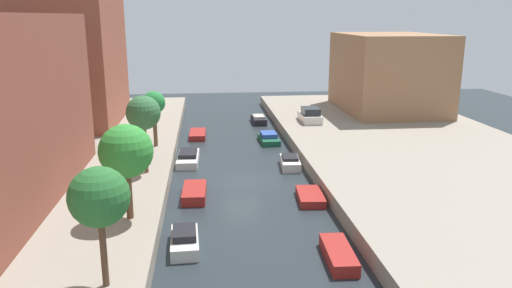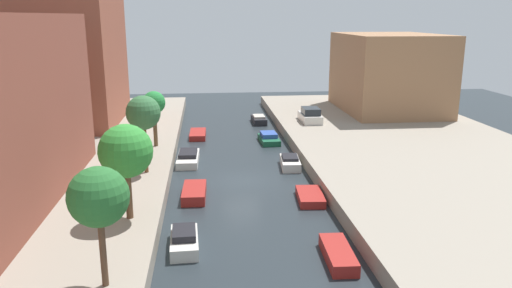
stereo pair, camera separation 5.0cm
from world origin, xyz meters
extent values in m
plane|color=#232B30|center=(0.00, 0.00, 0.00)|extent=(84.00, 84.00, 0.00)
cube|color=gray|center=(-15.00, 0.00, 0.50)|extent=(20.00, 64.00, 1.00)
cube|color=gray|center=(15.00, 0.00, 0.50)|extent=(20.00, 64.00, 1.00)
cube|color=brown|center=(-16.00, 17.29, 11.66)|extent=(10.00, 13.48, 21.31)
cube|color=#9E704C|center=(18.00, 20.39, 5.24)|extent=(10.00, 13.69, 8.48)
cylinder|color=brown|center=(-6.55, -15.20, 2.45)|extent=(0.26, 0.26, 2.91)
sphere|color=#27682E|center=(-6.55, -15.20, 4.73)|extent=(2.35, 2.35, 2.35)
cylinder|color=brown|center=(-6.55, -8.35, 2.34)|extent=(0.36, 0.36, 2.69)
sphere|color=#318E34|center=(-6.55, -8.35, 4.67)|extent=(2.80, 2.80, 2.80)
cylinder|color=brown|center=(-6.55, -0.37, 2.67)|extent=(0.28, 0.28, 3.34)
sphere|color=#346C3D|center=(-6.55, -0.37, 5.15)|extent=(2.30, 2.30, 2.30)
cylinder|color=brown|center=(-6.55, 6.75, 2.48)|extent=(0.33, 0.33, 2.97)
sphere|color=#258238|center=(-6.55, 6.75, 4.61)|extent=(1.85, 1.85, 1.85)
cube|color=beige|center=(8.09, 15.09, 1.40)|extent=(1.87, 4.11, 0.80)
cube|color=#1E2328|center=(8.09, 14.79, 2.13)|extent=(1.64, 2.26, 0.66)
cube|color=beige|center=(-3.66, -10.21, 0.32)|extent=(1.48, 3.27, 0.64)
cube|color=black|center=(-3.66, -10.15, 0.82)|extent=(1.23, 1.81, 0.35)
cube|color=maroon|center=(-3.29, -2.96, 0.33)|extent=(1.59, 3.52, 0.65)
cube|color=beige|center=(-3.91, 5.05, 0.29)|extent=(1.77, 4.49, 0.58)
cube|color=black|center=(-3.91, 5.17, 0.74)|extent=(1.46, 2.48, 0.31)
cube|color=maroon|center=(-3.23, 13.63, 0.27)|extent=(1.59, 3.78, 0.53)
cube|color=maroon|center=(3.72, -12.27, 0.31)|extent=(1.39, 3.58, 0.62)
cube|color=maroon|center=(4.05, -4.26, 0.25)|extent=(1.78, 3.23, 0.50)
cube|color=beige|center=(4.00, 2.95, 0.33)|extent=(1.62, 3.34, 0.66)
cube|color=black|center=(4.00, 3.08, 0.77)|extent=(1.31, 1.87, 0.22)
cube|color=#195638|center=(3.36, 10.87, 0.25)|extent=(1.77, 3.56, 0.50)
cube|color=#2D4C9E|center=(3.36, 11.09, 0.69)|extent=(1.46, 1.98, 0.39)
cube|color=#232328|center=(3.35, 19.54, 0.33)|extent=(1.47, 3.51, 0.66)
cube|color=#B2ADA3|center=(3.35, 19.40, 0.77)|extent=(1.22, 1.94, 0.21)
camera|label=1|loc=(-2.47, -33.43, 11.38)|focal=34.87mm
camera|label=2|loc=(-2.42, -33.44, 11.38)|focal=34.87mm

